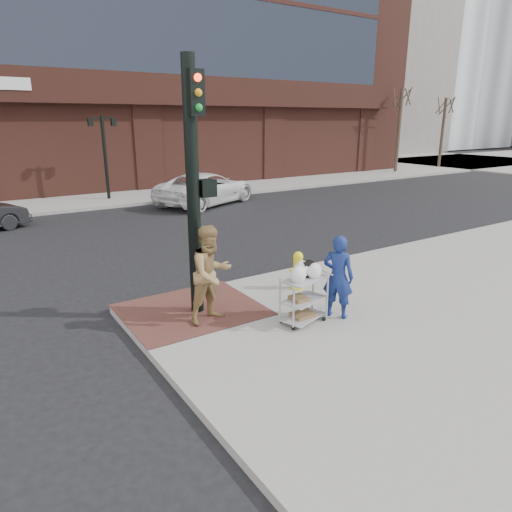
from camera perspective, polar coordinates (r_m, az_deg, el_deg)
ground at (r=9.35m, az=-2.29°, el=-8.62°), size 220.00×220.00×0.00m
sidewalk_far at (r=42.89m, az=-10.14°, el=11.24°), size 65.00×36.00×0.15m
brick_curb_ramp at (r=9.76m, az=-8.09°, el=-6.64°), size 2.80×2.40×0.01m
filler_block at (r=63.54m, az=12.00°, el=20.93°), size 14.00×20.00×18.00m
bare_tree_a at (r=37.03m, az=17.85°, el=19.50°), size 1.80×1.80×7.20m
bare_tree_b at (r=42.06m, az=22.72°, el=17.97°), size 1.80×1.80×6.70m
lamp_post at (r=24.15m, az=-18.42°, el=12.64°), size 1.32×0.22×4.00m
traffic_signal_pole at (r=8.98m, az=-7.72°, el=9.10°), size 0.61×0.51×5.00m
woman_blue at (r=9.21m, az=10.22°, el=-2.57°), size 0.67×0.74×1.70m
pedestrian_tan at (r=8.90m, az=-5.60°, el=-2.26°), size 1.07×0.90×1.93m
minivan_white at (r=22.53m, az=-6.21°, el=8.40°), size 6.09×4.60×1.54m
utility_cart at (r=8.95m, az=5.98°, el=-4.93°), size 0.99×0.73×1.23m
fire_hydrant at (r=10.74m, az=5.25°, el=-1.72°), size 0.43×0.30×0.90m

